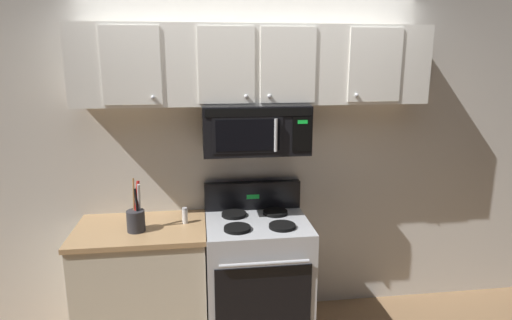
% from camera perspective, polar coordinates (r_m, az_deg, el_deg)
% --- Properties ---
extents(back_wall, '(5.20, 0.10, 2.70)m').
position_cam_1_polar(back_wall, '(3.43, -0.66, 1.15)').
color(back_wall, silver).
rests_on(back_wall, ground_plane).
extents(stove_range, '(0.76, 0.69, 1.12)m').
position_cam_1_polar(stove_range, '(3.39, 0.15, -14.91)').
color(stove_range, '#B7BABF').
rests_on(stove_range, ground_plane).
extents(over_range_microwave, '(0.76, 0.43, 0.35)m').
position_cam_1_polar(over_range_microwave, '(3.15, -0.13, 4.20)').
color(over_range_microwave, black).
extents(upper_cabinets, '(2.50, 0.36, 0.55)m').
position_cam_1_polar(upper_cabinets, '(3.14, -0.20, 12.44)').
color(upper_cabinets, white).
extents(counter_segment, '(0.93, 0.65, 0.90)m').
position_cam_1_polar(counter_segment, '(3.41, -14.53, -15.54)').
color(counter_segment, beige).
rests_on(counter_segment, ground_plane).
extents(utensil_crock_charcoal, '(0.12, 0.12, 0.37)m').
position_cam_1_polar(utensil_crock_charcoal, '(3.12, -15.57, -7.46)').
color(utensil_crock_charcoal, '#2D2D33').
rests_on(utensil_crock_charcoal, counter_segment).
extents(salt_shaker, '(0.04, 0.04, 0.12)m').
position_cam_1_polar(salt_shaker, '(3.20, -9.38, -7.25)').
color(salt_shaker, white).
rests_on(salt_shaker, counter_segment).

